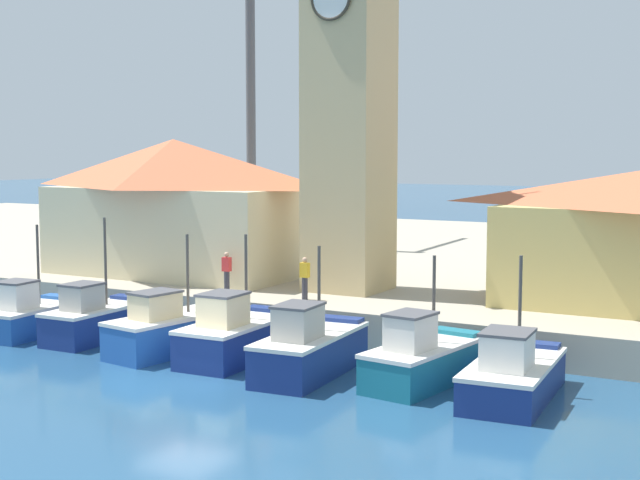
# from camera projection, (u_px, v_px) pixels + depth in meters

# --- Properties ---
(ground_plane) EXTENTS (300.00, 300.00, 0.00)m
(ground_plane) POSITION_uv_depth(u_px,v_px,m) (185.00, 381.00, 26.67)
(ground_plane) COLOR navy
(quay_wharf) EXTENTS (120.00, 40.00, 1.25)m
(quay_wharf) POSITION_uv_depth(u_px,v_px,m) (479.00, 263.00, 49.54)
(quay_wharf) COLOR #A89E89
(quay_wharf) RESTS_ON ground
(fishing_boat_far_left) EXTENTS (2.31, 4.22, 4.09)m
(fishing_boat_far_left) POSITION_uv_depth(u_px,v_px,m) (29.00, 316.00, 33.32)
(fishing_boat_far_left) COLOR #2356A8
(fishing_boat_far_left) RESTS_ON ground
(fishing_boat_left_outer) EXTENTS (1.97, 4.33, 4.43)m
(fishing_boat_left_outer) POSITION_uv_depth(u_px,v_px,m) (96.00, 319.00, 32.35)
(fishing_boat_left_outer) COLOR navy
(fishing_boat_left_outer) RESTS_ON ground
(fishing_boat_left_inner) EXTENTS (2.56, 5.29, 4.00)m
(fishing_boat_left_inner) POSITION_uv_depth(u_px,v_px,m) (174.00, 329.00, 30.41)
(fishing_boat_left_inner) COLOR #2356A8
(fishing_boat_left_inner) RESTS_ON ground
(fishing_boat_mid_left) EXTENTS (2.24, 4.83, 4.10)m
(fishing_boat_mid_left) POSITION_uv_depth(u_px,v_px,m) (236.00, 336.00, 29.26)
(fishing_boat_mid_left) COLOR navy
(fishing_boat_mid_left) RESTS_ON ground
(fishing_boat_center) EXTENTS (2.24, 5.11, 3.92)m
(fishing_boat_center) POSITION_uv_depth(u_px,v_px,m) (310.00, 349.00, 27.27)
(fishing_boat_center) COLOR navy
(fishing_boat_center) RESTS_ON ground
(fishing_boat_mid_right) EXTENTS (2.42, 4.70, 3.77)m
(fishing_boat_mid_right) POSITION_uv_depth(u_px,v_px,m) (422.00, 359.00, 26.20)
(fishing_boat_mid_right) COLOR #196B7F
(fishing_boat_mid_right) RESTS_ON ground
(fishing_boat_right_inner) EXTENTS (2.43, 5.07, 3.94)m
(fishing_boat_right_inner) POSITION_uv_depth(u_px,v_px,m) (513.00, 374.00, 24.67)
(fishing_boat_right_inner) COLOR navy
(fishing_boat_right_inner) RESTS_ON ground
(clock_tower) EXTENTS (3.42, 3.42, 17.66)m
(clock_tower) POSITION_uv_depth(u_px,v_px,m) (349.00, 77.00, 35.21)
(clock_tower) COLOR tan
(clock_tower) RESTS_ON quay_wharf
(warehouse_left) EXTENTS (11.88, 5.64, 6.13)m
(warehouse_left) POSITION_uv_depth(u_px,v_px,m) (174.00, 206.00, 40.24)
(warehouse_left) COLOR beige
(warehouse_left) RESTS_ON quay_wharf
(port_crane_near) EXTENTS (2.04, 11.01, 20.28)m
(port_crane_near) POSITION_uv_depth(u_px,v_px,m) (254.00, 106.00, 52.48)
(port_crane_near) COLOR #353539
(port_crane_near) RESTS_ON quay_wharf
(dock_worker_near_tower) EXTENTS (0.34, 0.22, 1.62)m
(dock_worker_near_tower) POSITION_uv_depth(u_px,v_px,m) (227.00, 271.00, 35.28)
(dock_worker_near_tower) COLOR #33333D
(dock_worker_near_tower) RESTS_ON quay_wharf
(dock_worker_along_quay) EXTENTS (0.34, 0.22, 1.62)m
(dock_worker_along_quay) POSITION_uv_depth(u_px,v_px,m) (305.00, 278.00, 33.57)
(dock_worker_along_quay) COLOR #33333D
(dock_worker_along_quay) RESTS_ON quay_wharf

